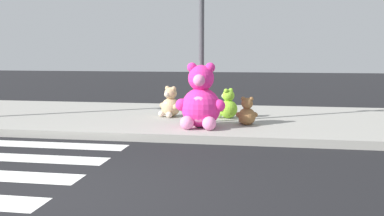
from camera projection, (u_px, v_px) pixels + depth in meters
name	position (u px, v px, depth m)	size (l,w,h in m)	color
ground_plane	(52.00, 199.00, 4.58)	(60.00, 60.00, 0.00)	black
sidewalk	(163.00, 119.00, 9.66)	(28.00, 4.40, 0.15)	#9E9B93
sign_pole	(201.00, 39.00, 8.48)	(0.56, 0.11, 3.20)	#4C4C51
plush_pink_large	(201.00, 102.00, 8.05)	(0.96, 0.84, 1.24)	#F22D93
plush_lime	(228.00, 106.00, 9.23)	(0.47, 0.46, 0.65)	#8CD133
plush_brown	(247.00, 114.00, 8.37)	(0.43, 0.39, 0.56)	olive
plush_tan	(170.00, 104.00, 9.43)	(0.48, 0.50, 0.69)	tan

